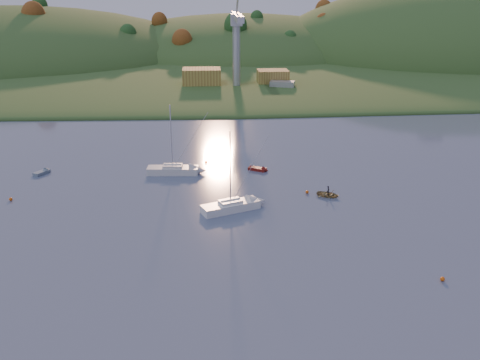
{
  "coord_description": "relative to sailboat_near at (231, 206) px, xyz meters",
  "views": [
    {
      "loc": [
        -7.31,
        -33.86,
        30.42
      ],
      "look_at": [
        -2.57,
        36.83,
        4.28
      ],
      "focal_mm": 40.0,
      "sensor_mm": 36.0,
      "label": 1
    }
  ],
  "objects": [
    {
      "name": "work_vessel",
      "position": [
        18.98,
        82.03,
        0.72
      ],
      "size": [
        17.01,
        9.79,
        4.13
      ],
      "rotation": [
        0.0,
        0.0,
        -0.27
      ],
      "color": "slate",
      "rests_on": "ground"
    },
    {
      "name": "hill_center",
      "position": [
        13.98,
        174.03,
        -0.75
      ],
      "size": [
        140.0,
        120.0,
        36.0
      ],
      "primitive_type": "ellipsoid",
      "color": "#25491D",
      "rests_on": "ground"
    },
    {
      "name": "wharf",
      "position": [
        8.98,
        86.03,
        0.45
      ],
      "size": [
        42.0,
        16.0,
        2.4
      ],
      "primitive_type": "cube",
      "color": "slate",
      "rests_on": "ground"
    },
    {
      "name": "hillside_trees",
      "position": [
        3.98,
        149.03,
        -0.75
      ],
      "size": [
        280.0,
        50.0,
        32.0
      ],
      "primitive_type": null,
      "color": "#17411A",
      "rests_on": "ground"
    },
    {
      "name": "buoy_1",
      "position": [
        12.09,
        5.75,
        -0.5
      ],
      "size": [
        0.5,
        0.5,
        0.5
      ],
      "primitive_type": "sphere",
      "color": "#E0570B",
      "rests_on": "ground"
    },
    {
      "name": "shed_east",
      "position": [
        16.98,
        88.03,
        3.65
      ],
      "size": [
        9.0,
        7.0,
        4.0
      ],
      "primitive_type": "cube",
      "color": "olive",
      "rests_on": "wharf"
    },
    {
      "name": "red_tender",
      "position": [
        6.12,
        16.72,
        -0.5
      ],
      "size": [
        3.77,
        2.89,
        1.24
      ],
      "rotation": [
        0.0,
        0.0,
        -0.52
      ],
      "color": "#63120E",
      "rests_on": "ground"
    },
    {
      "name": "buoy_2",
      "position": [
        -32.48,
        5.84,
        -0.5
      ],
      "size": [
        0.5,
        0.5,
        0.5
      ],
      "primitive_type": "sphere",
      "color": "#E0570B",
      "rests_on": "ground"
    },
    {
      "name": "buoy_0",
      "position": [
        22.03,
        -20.73,
        -0.5
      ],
      "size": [
        0.5,
        0.5,
        0.5
      ],
      "primitive_type": "sphere",
      "color": "#E0570B",
      "rests_on": "ground"
    },
    {
      "name": "hill_right",
      "position": [
        98.98,
        159.03,
        -0.75
      ],
      "size": [
        150.0,
        130.0,
        60.0
      ],
      "primitive_type": "ellipsoid",
      "color": "#25491D",
      "rests_on": "ground"
    },
    {
      "name": "dock_crane",
      "position": [
        5.98,
        82.42,
        16.42
      ],
      "size": [
        3.2,
        28.0,
        20.3
      ],
      "color": "#B7B7BC",
      "rests_on": "wharf"
    },
    {
      "name": "hill_left",
      "position": [
        -86.02,
        164.03,
        -0.75
      ],
      "size": [
        170.0,
        140.0,
        44.0
      ],
      "primitive_type": "ellipsoid",
      "color": "#25491D",
      "rests_on": "ground"
    },
    {
      "name": "far_shore",
      "position": [
        3.98,
        194.03,
        -0.75
      ],
      "size": [
        620.0,
        220.0,
        1.5
      ],
      "primitive_type": "cube",
      "color": "#25491D",
      "rests_on": "ground"
    },
    {
      "name": "paddler",
      "position": [
        15.03,
        4.31,
        -0.03
      ],
      "size": [
        0.56,
        0.63,
        1.44
      ],
      "primitive_type": "imported",
      "rotation": [
        0.0,
        0.0,
        1.06
      ],
      "color": "black",
      "rests_on": "ground"
    },
    {
      "name": "sailboat_far",
      "position": [
        -8.99,
        16.33,
        0.01
      ],
      "size": [
        8.73,
        3.15,
        11.89
      ],
      "rotation": [
        0.0,
        0.0,
        -0.07
      ],
      "color": "silver",
      "rests_on": "ground"
    },
    {
      "name": "shore_slope",
      "position": [
        3.98,
        129.03,
        -0.75
      ],
      "size": [
        640.0,
        150.0,
        7.0
      ],
      "primitive_type": "ellipsoid",
      "color": "#25491D",
      "rests_on": "ground"
    },
    {
      "name": "sailboat_near",
      "position": [
        0.0,
        0.0,
        0.0
      ],
      "size": [
        8.77,
        5.58,
        11.72
      ],
      "rotation": [
        0.0,
        0.0,
        0.39
      ],
      "color": "white",
      "rests_on": "ground"
    },
    {
      "name": "buoy_3",
      "position": [
        -3.31,
        21.48,
        -0.5
      ],
      "size": [
        0.5,
        0.5,
        0.5
      ],
      "primitive_type": "sphere",
      "color": "#E0570B",
      "rests_on": "ground"
    },
    {
      "name": "grey_dinghy",
      "position": [
        -30.88,
        18.19,
        -0.5
      ],
      "size": [
        2.86,
        3.46,
        1.25
      ],
      "rotation": [
        0.0,
        0.0,
        0.99
      ],
      "color": "slate",
      "rests_on": "ground"
    },
    {
      "name": "shed_west",
      "position": [
        -4.02,
        87.03,
        4.05
      ],
      "size": [
        11.0,
        8.0,
        4.8
      ],
      "primitive_type": "cube",
      "color": "olive",
      "rests_on": "wharf"
    },
    {
      "name": "canoe",
      "position": [
        15.03,
        4.31,
        -0.4
      ],
      "size": [
        4.22,
        3.84,
        0.72
      ],
      "primitive_type": "imported",
      "rotation": [
        0.0,
        0.0,
        1.06
      ],
      "color": "#948551",
      "rests_on": "ground"
    }
  ]
}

